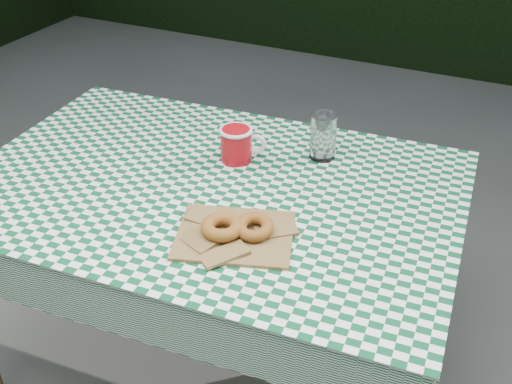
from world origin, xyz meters
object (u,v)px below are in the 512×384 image
(table, at_px, (215,289))
(paper_bag, at_px, (235,234))
(coffee_mug, at_px, (236,145))
(drinking_glass, at_px, (323,136))

(table, relative_size, paper_bag, 4.79)
(table, relative_size, coffee_mug, 7.41)
(table, relative_size, drinking_glass, 9.77)
(coffee_mug, xyz_separation_m, drinking_glass, (0.22, 0.12, 0.02))
(table, xyz_separation_m, coffee_mug, (0.01, 0.15, 0.43))
(paper_bag, bearing_deg, coffee_mug, 116.04)
(table, height_order, drinking_glass, drinking_glass)
(table, bearing_deg, paper_bag, -50.84)
(coffee_mug, distance_m, drinking_glass, 0.25)
(paper_bag, distance_m, drinking_glass, 0.46)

